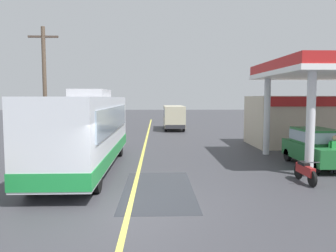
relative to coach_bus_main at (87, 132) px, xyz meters
name	(u,v)px	position (x,y,z in m)	size (l,w,h in m)	color
ground	(148,134)	(2.39, 14.45, -1.72)	(120.00, 120.00, 0.00)	#38383D
lane_divider_stripe	(146,141)	(2.39, 9.45, -1.72)	(0.16, 50.00, 0.01)	#D8CC4C
wet_puddle_patch	(158,190)	(3.26, -3.60, -1.72)	(2.49, 5.32, 0.01)	#26282D
coach_bus_main	(87,132)	(0.00, 0.00, 0.00)	(2.60, 11.04, 3.69)	silver
gas_station_roadside	(317,108)	(13.28, 5.10, 0.91)	(9.10, 11.95, 5.10)	#B21E1E
car_at_pump	(315,145)	(10.80, 0.17, -0.71)	(1.70, 4.20, 1.82)	#1E602D
minibus_opposing_lane	(174,115)	(4.98, 18.79, -0.25)	(2.04, 6.13, 2.44)	#BFB799
motorcycle_parked_forecourt	(305,171)	(8.96, -2.78, -1.28)	(0.55, 1.80, 0.92)	black
pedestrian_near_pump	(334,152)	(10.95, -1.24, -0.79)	(0.55, 0.22, 1.66)	#33333F
utility_pole_roadside	(45,87)	(-3.62, 5.27, 2.24)	(1.80, 0.24, 7.56)	brown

